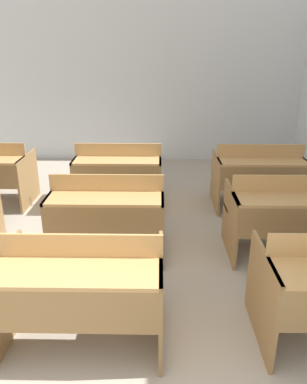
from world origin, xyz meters
TOP-DOWN VIEW (x-y plane):
  - wall_back at (0.00, 6.20)m, footprint 6.81×0.06m
  - bench_front_center at (0.14, 1.17)m, footprint 1.17×0.78m
  - bench_second_center at (0.16, 2.47)m, footprint 1.17×0.78m
  - bench_second_right at (2.02, 2.48)m, footprint 1.17×0.78m
  - bench_third_center at (0.13, 3.80)m, footprint 1.17×0.78m
  - bench_third_right at (2.05, 3.78)m, footprint 1.17×0.78m

SIDE VIEW (x-z plane):
  - bench_front_center at x=0.14m, z-range 0.03..0.92m
  - bench_second_center at x=0.16m, z-range 0.03..0.92m
  - bench_second_right at x=2.02m, z-range 0.03..0.92m
  - bench_third_center at x=0.13m, z-range 0.03..0.92m
  - bench_third_right at x=2.05m, z-range 0.03..0.92m
  - wall_back at x=0.00m, z-range 0.00..3.06m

